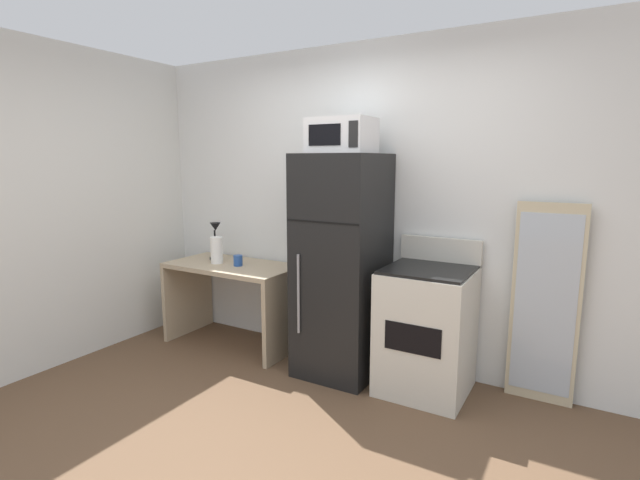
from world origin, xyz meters
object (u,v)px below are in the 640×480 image
Objects in this scene: refrigerator at (342,266)px; microwave at (342,136)px; desk at (233,288)px; oven_range at (426,329)px; desk_lamp at (215,234)px; leaning_mirror at (545,305)px; coffee_mug at (238,261)px; paper_towel_roll at (217,250)px.

microwave reaches higher than refrigerator.
desk is 1.81m from oven_range.
desk_lamp is at bearing 176.62° from refrigerator.
leaning_mirror is (1.43, 0.27, -0.16)m from refrigerator.
coffee_mug is 0.09× the size of oven_range.
leaning_mirror is (2.69, 0.31, -0.17)m from paper_towel_roll.
paper_towel_roll is at bearing -178.58° from refrigerator.
desk_lamp is 0.20× the size of refrigerator.
oven_range is 0.79× the size of leaning_mirror.
coffee_mug is 0.07× the size of leaning_mirror.
coffee_mug is at bearing -173.11° from leaning_mirror.
desk_lamp is 0.77× the size of microwave.
refrigerator is at bearing 1.42° from paper_towel_roll.
leaning_mirror is (2.45, 0.30, -0.10)m from coffee_mug.
desk is 0.38m from paper_towel_roll.
microwave reaches higher than coffee_mug.
coffee_mug is at bearing -178.61° from oven_range.
desk_lamp is 3.72× the size of coffee_mug.
microwave is at bearing 0.46° from paper_towel_roll.
microwave is (1.38, -0.10, 0.86)m from desk_lamp.
refrigerator reaches higher than desk.
oven_range is (0.68, 0.02, -0.40)m from refrigerator.
refrigerator reaches higher than coffee_mug.
microwave is at bearing -168.28° from leaning_mirror.
desk_lamp is 1.47× the size of paper_towel_roll.
microwave is at bearing -1.51° from desk.
paper_towel_roll is at bearing -164.60° from desk.
paper_towel_roll is 0.17× the size of leaning_mirror.
microwave reaches higher than leaning_mirror.
refrigerator is (1.12, -0.01, 0.34)m from desk.
desk is at bearing 162.17° from coffee_mug.
oven_range is at bearing -1.72° from desk_lamp.
oven_range is (1.71, 0.04, -0.33)m from coffee_mug.
desk_lamp reaches higher than paper_towel_roll.
coffee_mug is at bearing -17.83° from desk.
desk is 3.37× the size of desk_lamp.
desk is 4.96× the size of paper_towel_roll.
paper_towel_roll reaches higher than coffee_mug.
desk_lamp is 2.13m from oven_range.
paper_towel_roll is at bearing -179.54° from microwave.
refrigerator reaches higher than leaning_mirror.
desk is 0.85× the size of leaning_mirror.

